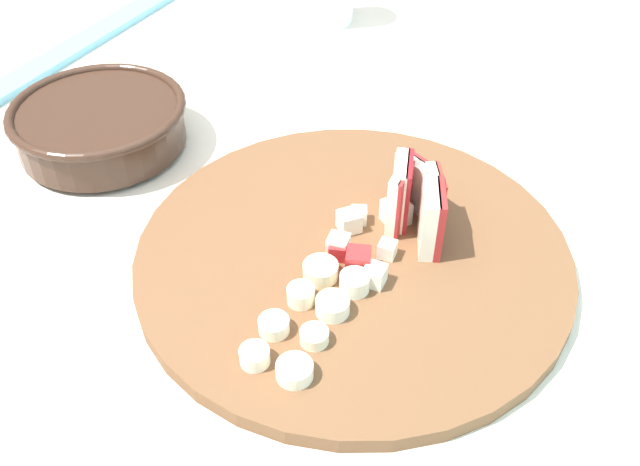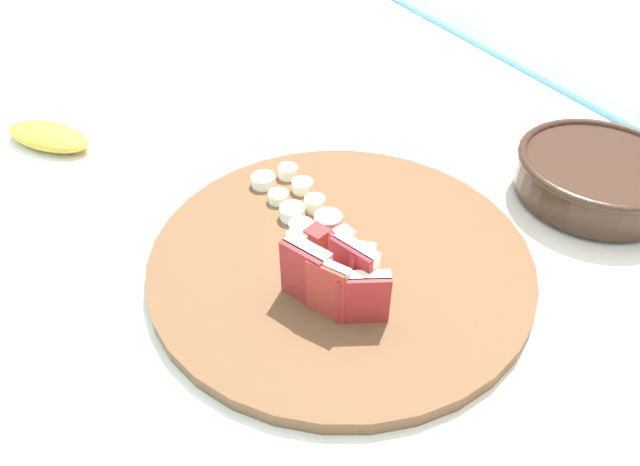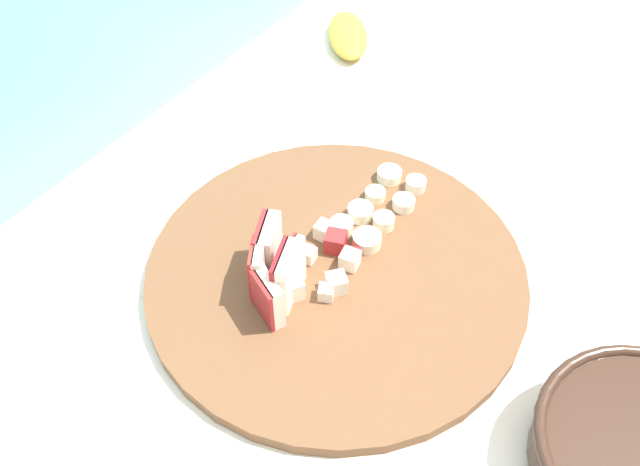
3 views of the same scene
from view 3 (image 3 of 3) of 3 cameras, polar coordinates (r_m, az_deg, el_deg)
tile_backsplash at (r=0.97m, az=-15.95°, el=1.04°), size 2.40×0.04×1.47m
cutting_board at (r=0.66m, az=1.37°, el=-3.41°), size 0.38×0.38×0.01m
apple_wedge_fan at (r=0.62m, az=-4.01°, el=-3.18°), size 0.09×0.07×0.06m
apple_dice_pile at (r=0.65m, az=0.40°, el=-2.65°), size 0.10×0.07×0.02m
banana_slice_rows at (r=0.70m, az=4.92°, el=2.03°), size 0.13×0.06×0.02m
banana_peel at (r=0.99m, az=2.40°, el=16.59°), size 0.13×0.12×0.02m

